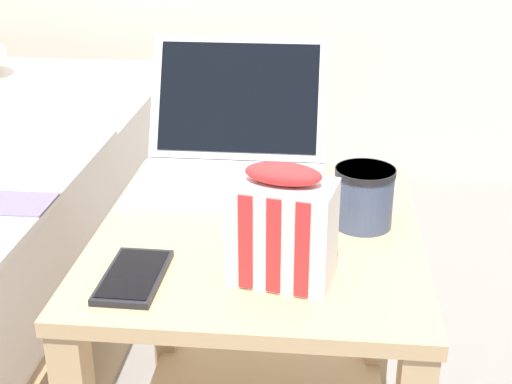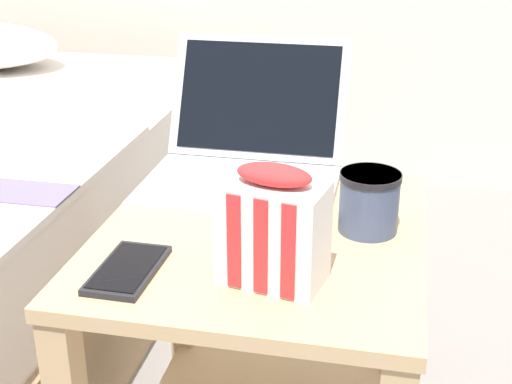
% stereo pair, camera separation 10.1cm
% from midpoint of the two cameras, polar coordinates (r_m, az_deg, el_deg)
% --- Properties ---
extents(bedside_table, '(0.49, 0.56, 0.56)m').
position_cam_midpoint_polar(bedside_table, '(1.19, -2.29, -11.85)').
color(bedside_table, tan).
rests_on(bedside_table, ground_plane).
extents(laptop, '(0.33, 0.34, 0.23)m').
position_cam_midpoint_polar(laptop, '(1.24, -4.34, 2.74)').
color(laptop, '#B7BABC').
rests_on(laptop, bedside_table).
extents(mug_front_left, '(0.09, 0.13, 0.09)m').
position_cam_midpoint_polar(mug_front_left, '(1.09, 5.99, -0.15)').
color(mug_front_left, '#3F4C6B').
rests_on(mug_front_left, bedside_table).
extents(snack_bag, '(0.15, 0.11, 0.16)m').
position_cam_midpoint_polar(snack_bag, '(0.92, -1.04, -2.96)').
color(snack_bag, white).
rests_on(snack_bag, bedside_table).
extents(cell_phone, '(0.08, 0.14, 0.01)m').
position_cam_midpoint_polar(cell_phone, '(0.97, -12.75, -6.68)').
color(cell_phone, black).
rests_on(cell_phone, bedside_table).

